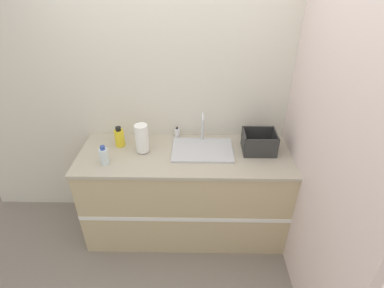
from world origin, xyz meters
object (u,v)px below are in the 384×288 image
(sink, at_px, (202,148))
(soap_dispenser, at_px, (177,133))
(bottle_yellow, at_px, (119,137))
(bottle_clear, at_px, (104,156))
(dish_rack, at_px, (259,144))
(paper_towel_roll, at_px, (142,138))

(sink, height_order, soap_dispenser, sink)
(bottle_yellow, bearing_deg, soap_dispenser, 16.16)
(sink, xyz_separation_m, bottle_clear, (-0.82, -0.22, 0.06))
(dish_rack, xyz_separation_m, bottle_yellow, (-1.25, 0.07, 0.01))
(sink, bearing_deg, bottle_clear, -165.07)
(sink, bearing_deg, paper_towel_roll, -176.98)
(dish_rack, bearing_deg, soap_dispenser, 163.57)
(soap_dispenser, bearing_deg, bottle_yellow, -163.84)
(bottle_clear, bearing_deg, paper_towel_roll, 33.24)
(dish_rack, bearing_deg, bottle_yellow, 176.86)
(sink, bearing_deg, dish_rack, 0.41)
(paper_towel_roll, xyz_separation_m, bottle_clear, (-0.29, -0.19, -0.06))
(sink, xyz_separation_m, dish_rack, (0.50, 0.00, 0.05))
(paper_towel_roll, height_order, dish_rack, paper_towel_roll)
(bottle_yellow, bearing_deg, bottle_clear, -102.51)
(sink, bearing_deg, bottle_yellow, 174.53)
(dish_rack, bearing_deg, bottle_clear, -170.45)
(sink, height_order, bottle_clear, sink)
(sink, xyz_separation_m, bottle_yellow, (-0.75, 0.07, 0.07))
(bottle_yellow, xyz_separation_m, bottle_clear, (-0.06, -0.29, -0.01))
(paper_towel_roll, xyz_separation_m, dish_rack, (1.03, 0.03, -0.06))
(paper_towel_roll, bearing_deg, bottle_clear, -146.76)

